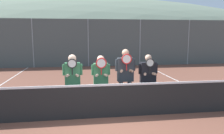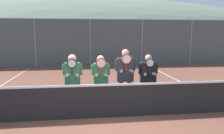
{
  "view_description": "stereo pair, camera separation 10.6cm",
  "coord_description": "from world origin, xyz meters",
  "px_view_note": "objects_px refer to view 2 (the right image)",
  "views": [
    {
      "loc": [
        -0.55,
        -5.79,
        2.32
      ],
      "look_at": [
        0.4,
        0.77,
        1.31
      ],
      "focal_mm": 35.0,
      "sensor_mm": 36.0,
      "label": 1
    },
    {
      "loc": [
        -0.44,
        -5.8,
        2.32
      ],
      "look_at": [
        0.4,
        0.77,
        1.31
      ],
      "focal_mm": 35.0,
      "sensor_mm": 36.0,
      "label": 2
    }
  ],
  "objects_px": {
    "player_center_left": "(101,78)",
    "car_right_of_center": "(168,49)",
    "player_rightmost": "(148,77)",
    "car_left_of_center": "(60,51)",
    "car_far_left": "(0,52)",
    "player_leftmost": "(73,78)",
    "car_far_right": "(219,50)",
    "player_center_right": "(125,74)",
    "car_center": "(116,50)"
  },
  "relations": [
    {
      "from": "car_far_left",
      "to": "car_left_of_center",
      "type": "distance_m",
      "value": 4.81
    },
    {
      "from": "car_left_of_center",
      "to": "car_center",
      "type": "bearing_deg",
      "value": -4.86
    },
    {
      "from": "player_leftmost",
      "to": "car_center",
      "type": "relative_size",
      "value": 0.42
    },
    {
      "from": "car_far_left",
      "to": "car_right_of_center",
      "type": "relative_size",
      "value": 0.93
    },
    {
      "from": "car_left_of_center",
      "to": "car_center",
      "type": "relative_size",
      "value": 1.12
    },
    {
      "from": "car_far_left",
      "to": "car_right_of_center",
      "type": "height_order",
      "value": "car_right_of_center"
    },
    {
      "from": "car_far_right",
      "to": "player_center_left",
      "type": "bearing_deg",
      "value": -133.8
    },
    {
      "from": "car_center",
      "to": "player_center_left",
      "type": "bearing_deg",
      "value": -100.53
    },
    {
      "from": "car_right_of_center",
      "to": "player_leftmost",
      "type": "bearing_deg",
      "value": -122.14
    },
    {
      "from": "player_center_left",
      "to": "car_center",
      "type": "bearing_deg",
      "value": 79.47
    },
    {
      "from": "player_center_right",
      "to": "player_rightmost",
      "type": "xyz_separation_m",
      "value": [
        0.72,
        0.01,
        -0.11
      ]
    },
    {
      "from": "player_leftmost",
      "to": "player_center_right",
      "type": "relative_size",
      "value": 0.93
    },
    {
      "from": "player_center_left",
      "to": "player_rightmost",
      "type": "height_order",
      "value": "player_rightmost"
    },
    {
      "from": "player_leftmost",
      "to": "car_center",
      "type": "distance_m",
      "value": 12.83
    },
    {
      "from": "car_far_left",
      "to": "player_center_right",
      "type": "bearing_deg",
      "value": -57.1
    },
    {
      "from": "car_far_right",
      "to": "player_center_right",
      "type": "bearing_deg",
      "value": -131.84
    },
    {
      "from": "player_leftmost",
      "to": "player_center_right",
      "type": "distance_m",
      "value": 1.57
    },
    {
      "from": "car_right_of_center",
      "to": "car_center",
      "type": "bearing_deg",
      "value": -179.6
    },
    {
      "from": "car_far_left",
      "to": "car_center",
      "type": "bearing_deg",
      "value": -0.31
    },
    {
      "from": "player_center_right",
      "to": "car_far_right",
      "type": "xyz_separation_m",
      "value": [
        11.29,
        12.61,
        -0.24
      ]
    },
    {
      "from": "player_rightmost",
      "to": "car_left_of_center",
      "type": "xyz_separation_m",
      "value": [
        -4.0,
        12.84,
        -0.11
      ]
    },
    {
      "from": "player_leftmost",
      "to": "car_far_right",
      "type": "bearing_deg",
      "value": 44.44
    },
    {
      "from": "player_center_right",
      "to": "car_left_of_center",
      "type": "xyz_separation_m",
      "value": [
        -3.29,
        12.86,
        -0.22
      ]
    },
    {
      "from": "car_left_of_center",
      "to": "car_far_right",
      "type": "relative_size",
      "value": 0.97
    },
    {
      "from": "player_rightmost",
      "to": "car_left_of_center",
      "type": "relative_size",
      "value": 0.37
    },
    {
      "from": "player_center_left",
      "to": "car_far_right",
      "type": "bearing_deg",
      "value": 46.2
    },
    {
      "from": "player_rightmost",
      "to": "car_far_left",
      "type": "relative_size",
      "value": 0.42
    },
    {
      "from": "car_far_right",
      "to": "player_leftmost",
      "type": "bearing_deg",
      "value": -135.56
    },
    {
      "from": "player_center_left",
      "to": "car_far_left",
      "type": "relative_size",
      "value": 0.42
    },
    {
      "from": "car_right_of_center",
      "to": "player_center_left",
      "type": "bearing_deg",
      "value": -119.45
    },
    {
      "from": "car_far_left",
      "to": "car_left_of_center",
      "type": "xyz_separation_m",
      "value": [
        4.8,
        0.36,
        0.04
      ]
    },
    {
      "from": "player_leftmost",
      "to": "player_center_left",
      "type": "height_order",
      "value": "player_leftmost"
    },
    {
      "from": "player_center_right",
      "to": "player_rightmost",
      "type": "bearing_deg",
      "value": 1.18
    },
    {
      "from": "player_center_left",
      "to": "car_left_of_center",
      "type": "xyz_separation_m",
      "value": [
        -2.55,
        12.79,
        -0.11
      ]
    },
    {
      "from": "car_left_of_center",
      "to": "car_far_right",
      "type": "xyz_separation_m",
      "value": [
        14.58,
        -0.24,
        -0.02
      ]
    },
    {
      "from": "player_leftmost",
      "to": "car_right_of_center",
      "type": "height_order",
      "value": "car_right_of_center"
    },
    {
      "from": "player_rightmost",
      "to": "car_far_right",
      "type": "height_order",
      "value": "player_rightmost"
    },
    {
      "from": "car_left_of_center",
      "to": "car_far_right",
      "type": "bearing_deg",
      "value": -0.95
    },
    {
      "from": "player_rightmost",
      "to": "car_right_of_center",
      "type": "height_order",
      "value": "car_right_of_center"
    },
    {
      "from": "car_far_left",
      "to": "car_far_right",
      "type": "bearing_deg",
      "value": 0.35
    },
    {
      "from": "player_center_left",
      "to": "player_rightmost",
      "type": "distance_m",
      "value": 1.45
    },
    {
      "from": "player_center_left",
      "to": "player_center_right",
      "type": "bearing_deg",
      "value": -5.06
    },
    {
      "from": "car_center",
      "to": "player_rightmost",
      "type": "bearing_deg",
      "value": -93.9
    },
    {
      "from": "player_center_left",
      "to": "player_center_right",
      "type": "height_order",
      "value": "player_center_right"
    },
    {
      "from": "player_center_left",
      "to": "car_right_of_center",
      "type": "relative_size",
      "value": 0.39
    },
    {
      "from": "player_center_left",
      "to": "car_right_of_center",
      "type": "height_order",
      "value": "car_right_of_center"
    },
    {
      "from": "player_center_right",
      "to": "car_left_of_center",
      "type": "bearing_deg",
      "value": 104.34
    },
    {
      "from": "car_far_left",
      "to": "car_left_of_center",
      "type": "height_order",
      "value": "car_left_of_center"
    },
    {
      "from": "player_rightmost",
      "to": "car_center",
      "type": "distance_m",
      "value": 12.46
    },
    {
      "from": "player_center_right",
      "to": "car_far_right",
      "type": "bearing_deg",
      "value": 48.16
    }
  ]
}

